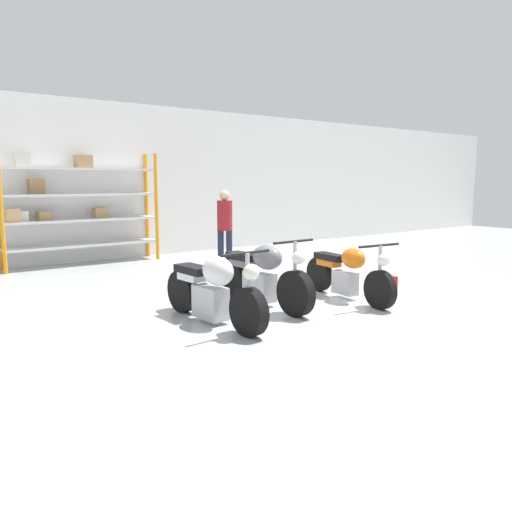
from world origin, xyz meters
name	(u,v)px	position (x,y,z in m)	size (l,w,h in m)	color
ground_plane	(272,307)	(0.00, 0.00, 0.00)	(30.00, 30.00, 0.00)	#B2B7B7
back_wall	(119,182)	(0.00, 5.81, 1.80)	(30.00, 0.08, 3.60)	white
shelving_rack	(74,203)	(-1.15, 5.46, 1.34)	(3.33, 0.63, 2.44)	orange
motorcycle_white	(213,290)	(-1.12, -0.19, 0.44)	(0.71, 2.04, 1.00)	black
motorcycle_grey	(262,276)	(-0.08, 0.15, 0.45)	(0.70, 2.07, 1.03)	black
motorcycle_orange	(347,272)	(1.23, -0.29, 0.42)	(0.74, 1.97, 0.93)	black
person_browsing	(225,222)	(1.29, 3.27, 0.95)	(0.45, 0.45, 1.62)	#1E2338
toolbox	(382,285)	(1.97, -0.37, 0.14)	(0.44, 0.26, 0.28)	red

